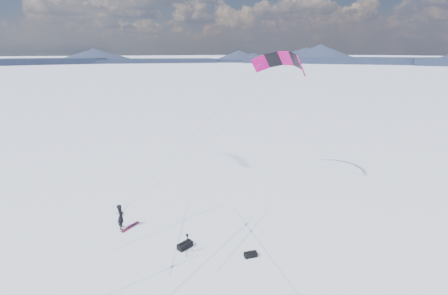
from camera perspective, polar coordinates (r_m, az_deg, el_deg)
ground at (r=19.27m, az=-11.90°, el=-18.38°), size 1800.00×1800.00×0.00m
horizon_hills at (r=17.72m, az=-12.49°, el=-10.24°), size 704.47×706.88×8.00m
snow_tracks at (r=18.85m, az=-13.53°, el=-19.37°), size 14.76×10.25×0.01m
snowkiter at (r=22.46m, az=-17.49°, el=-13.39°), size 0.60×0.72×1.68m
snowboard at (r=22.42m, az=-16.14°, el=-13.26°), size 1.39×1.00×0.04m
tripod at (r=18.90m, az=-6.46°, el=-16.03°), size 0.56×0.62×1.21m
gear_bag_a at (r=19.67m, az=-6.88°, el=-16.70°), size 0.98×0.66×0.40m
gear_bag_b at (r=18.93m, az=4.71°, el=-18.23°), size 0.77×0.50×0.33m
power_kite at (r=26.29m, az=10.04°, el=14.46°), size 14.40×5.51×9.81m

